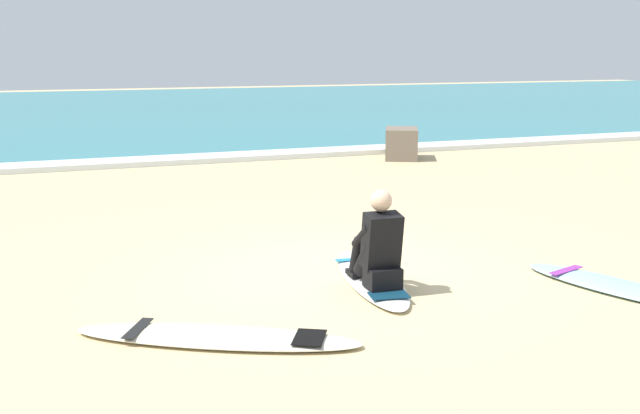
{
  "coord_description": "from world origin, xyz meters",
  "views": [
    {
      "loc": [
        -2.99,
        -7.14,
        2.33
      ],
      "look_at": [
        0.09,
        0.82,
        0.55
      ],
      "focal_mm": 42.78,
      "sensor_mm": 36.0,
      "label": 1
    }
  ],
  "objects": [
    {
      "name": "ground_plane",
      "position": [
        0.0,
        0.0,
        0.0
      ],
      "size": [
        80.0,
        80.0,
        0.0
      ],
      "primitive_type": "plane",
      "color": "#CCB584"
    },
    {
      "name": "sea",
      "position": [
        0.0,
        22.36,
        0.05
      ],
      "size": [
        80.0,
        28.0,
        0.1
      ],
      "primitive_type": "cube",
      "color": "teal",
      "rests_on": "ground"
    },
    {
      "name": "breaking_foam",
      "position": [
        0.0,
        8.66,
        0.06
      ],
      "size": [
        80.0,
        0.9,
        0.11
      ],
      "primitive_type": "cube",
      "color": "white",
      "rests_on": "ground"
    },
    {
      "name": "surfboard_main",
      "position": [
        0.18,
        -0.38,
        0.04
      ],
      "size": [
        0.88,
        2.15,
        0.08
      ],
      "color": "white",
      "rests_on": "ground"
    },
    {
      "name": "surfer_seated",
      "position": [
        0.11,
        -0.7,
        0.44
      ],
      "size": [
        0.39,
        0.72,
        0.95
      ],
      "color": "black",
      "rests_on": "surfboard_main"
    },
    {
      "name": "surfboard_spare_near",
      "position": [
        -1.67,
        -1.4,
        0.04
      ],
      "size": [
        2.33,
        1.63,
        0.08
      ],
      "color": "#EFE5C6",
      "rests_on": "ground"
    },
    {
      "name": "surfboard_spare_far",
      "position": [
        2.31,
        -1.49,
        0.04
      ],
      "size": [
        1.09,
        2.04,
        0.08
      ],
      "color": "#9ED1E5",
      "rests_on": "ground"
    },
    {
      "name": "shoreline_rock",
      "position": [
        4.53,
        7.45,
        0.33
      ],
      "size": [
        1.06,
        1.2,
        0.66
      ],
      "primitive_type": "cube",
      "rotation": [
        0.0,
        0.0,
        2.68
      ],
      "color": "#756656",
      "rests_on": "ground"
    }
  ]
}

